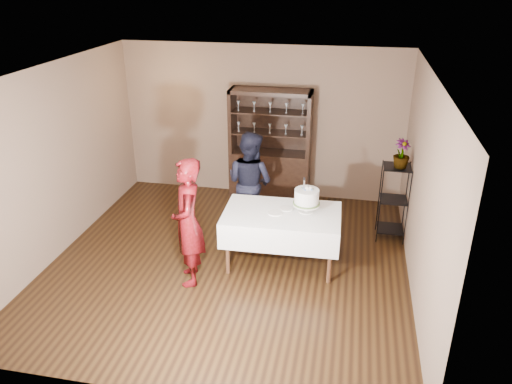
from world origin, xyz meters
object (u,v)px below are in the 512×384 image
plant_etagere (393,199)px  man (250,182)px  potted_plant (402,154)px  china_hutch (270,164)px  cake (307,198)px  cake_table (282,225)px  woman (188,222)px

plant_etagere → man: bearing=-175.7°
potted_plant → china_hutch: bearing=152.6°
man → cake: man is taller
man → cake: bearing=164.7°
cake_table → man: man is taller
plant_etagere → cake: size_ratio=2.33×
woman → man: size_ratio=1.06×
man → potted_plant: (2.22, 0.13, 0.58)m
plant_etagere → woman: 3.19m
woman → cake: 1.64m
cake_table → woman: 1.33m
plant_etagere → cake_table: 1.88m
china_hutch → cake_table: size_ratio=1.23×
plant_etagere → woman: size_ratio=0.69×
man → potted_plant: 2.30m
china_hutch → man: 1.23m
cake_table → man: 1.12m
china_hutch → potted_plant: bearing=-27.4°
china_hutch → woman: 2.84m
cake_table → woman: bearing=-150.0°
china_hutch → man: size_ratio=1.22×
cake_table → cake: cake is taller
china_hutch → plant_etagere: (2.08, -1.05, -0.01)m
woman → cake: bearing=98.2°
cake → potted_plant: size_ratio=1.21×
cake_table → cake: 0.52m
china_hutch → cake_table: bearing=-76.0°
china_hutch → cake: china_hutch is taller
plant_etagere → cake: 1.60m
woman → potted_plant: 3.23m
china_hutch → plant_etagere: size_ratio=1.67×
woman → potted_plant: size_ratio=4.08×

